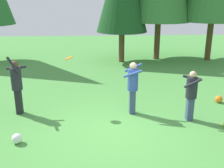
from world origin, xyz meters
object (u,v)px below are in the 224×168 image
object	(u,v)px
person_bystander	(191,92)
ball_orange	(219,99)
ball_white	(17,139)
frisbee	(69,58)
person_catcher	(133,84)
person_thrower	(17,83)

from	to	relation	value
person_bystander	ball_orange	distance (m)	2.22
ball_orange	ball_white	world-z (taller)	ball_white
ball_orange	person_bystander	bearing A→B (deg)	-138.86
frisbee	ball_orange	size ratio (longest dim) A/B	1.02
person_bystander	frisbee	distance (m)	3.97
person_bystander	ball_white	bearing A→B (deg)	27.21
ball_white	person_bystander	bearing A→B (deg)	12.91
person_catcher	ball_white	world-z (taller)	person_catcher
ball_orange	ball_white	size ratio (longest dim) A/B	0.97
person_bystander	ball_orange	size ratio (longest dim) A/B	5.98
person_catcher	frisbee	distance (m)	2.21
ball_white	person_catcher	bearing A→B (deg)	28.19
ball_white	frisbee	bearing A→B (deg)	59.50
person_thrower	ball_white	world-z (taller)	person_thrower
person_thrower	ball_orange	bearing A→B (deg)	-0.63
ball_orange	frisbee	bearing A→B (deg)	-175.63
ball_orange	ball_white	xyz separation A→B (m)	(-6.55, -2.51, 0.00)
person_thrower	person_catcher	xyz separation A→B (m)	(3.72, -0.19, -0.04)
frisbee	ball_white	size ratio (longest dim) A/B	0.99
person_thrower	frisbee	bearing A→B (deg)	0.00
person_thrower	ball_orange	xyz separation A→B (m)	(7.00, 0.56, -0.94)
person_catcher	person_bystander	xyz separation A→B (m)	(1.72, -0.61, -0.09)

